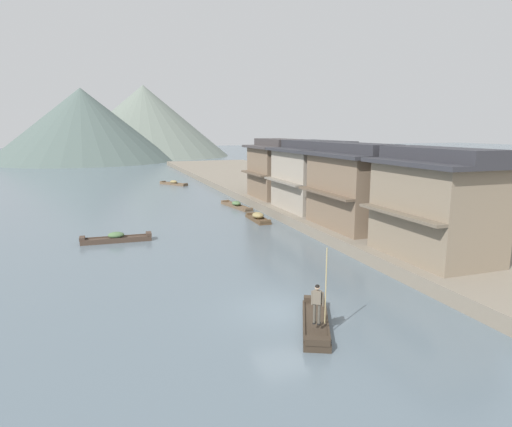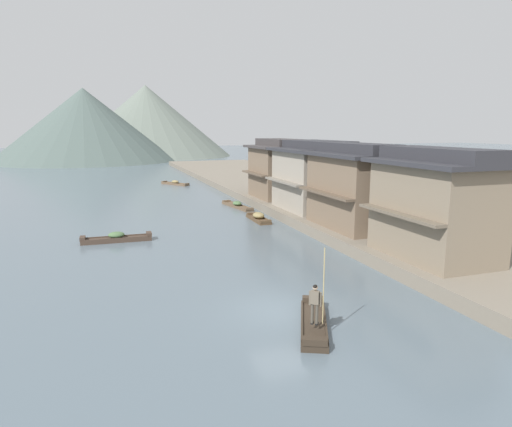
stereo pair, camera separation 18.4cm
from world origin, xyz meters
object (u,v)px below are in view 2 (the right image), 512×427
(boat_moored_second, at_px, (175,183))
(boat_moored_third, at_px, (258,218))
(house_waterfront_tall, at_px, (317,176))
(house_waterfront_narrow, at_px, (279,169))
(house_waterfront_second, at_px, (354,187))
(boat_foreground_poled, at_px, (314,323))
(boatman_person, at_px, (316,299))
(boat_moored_nearest, at_px, (117,238))
(house_waterfront_nearest, at_px, (435,205))
(boat_moored_far, at_px, (237,205))

(boat_moored_second, height_order, boat_moored_third, boat_moored_third)
(house_waterfront_tall, distance_m, house_waterfront_narrow, 7.75)
(house_waterfront_second, relative_size, house_waterfront_narrow, 1.14)
(boat_foreground_poled, relative_size, boatman_person, 1.44)
(boatman_person, distance_m, boat_moored_third, 22.53)
(boat_moored_third, bearing_deg, house_waterfront_second, -60.09)
(boat_moored_second, bearing_deg, boat_moored_third, -84.31)
(boat_foreground_poled, xyz_separation_m, house_waterfront_tall, (10.53, 20.89, 3.61))
(boat_moored_nearest, relative_size, boat_moored_third, 1.22)
(house_waterfront_narrow, bearing_deg, house_waterfront_second, -91.47)
(house_waterfront_narrow, bearing_deg, house_waterfront_nearest, -90.89)
(boat_moored_far, bearing_deg, boatman_person, -100.85)
(boatman_person, xyz_separation_m, boat_moored_third, (5.37, 21.85, -1.25))
(house_waterfront_nearest, bearing_deg, house_waterfront_second, 90.17)
(boat_moored_far, relative_size, house_waterfront_second, 0.72)
(boat_foreground_poled, relative_size, house_waterfront_tall, 0.55)
(boat_moored_third, relative_size, house_waterfront_narrow, 0.56)
(house_waterfront_second, relative_size, house_waterfront_tall, 1.02)
(house_waterfront_second, bearing_deg, house_waterfront_tall, 83.40)
(boat_moored_third, relative_size, house_waterfront_nearest, 0.54)
(boat_moored_far, bearing_deg, boat_foreground_poled, -100.48)
(boatman_person, distance_m, boat_moored_far, 29.53)
(house_waterfront_nearest, bearing_deg, house_waterfront_narrow, 89.11)
(boat_foreground_poled, xyz_separation_m, house_waterfront_narrow, (10.02, 28.62, 3.62))
(house_waterfront_second, xyz_separation_m, house_waterfront_tall, (0.90, 7.80, -0.01))
(boat_foreground_poled, xyz_separation_m, boat_moored_second, (2.20, 49.48, 0.05))
(boatman_person, height_order, house_waterfront_tall, house_waterfront_tall)
(boat_foreground_poled, relative_size, house_waterfront_narrow, 0.61)
(boat_moored_second, bearing_deg, house_waterfront_second, -78.48)
(boat_foreground_poled, relative_size, boat_moored_second, 0.94)
(boat_moored_second, bearing_deg, house_waterfront_tall, -73.77)
(boat_foreground_poled, height_order, boat_moored_nearest, boat_moored_nearest)
(boat_moored_nearest, distance_m, house_waterfront_tall, 18.27)
(house_waterfront_tall, bearing_deg, boat_moored_third, 178.16)
(boat_moored_far, bearing_deg, house_waterfront_second, -73.74)
(house_waterfront_second, height_order, house_waterfront_narrow, same)
(boat_foreground_poled, distance_m, house_waterfront_narrow, 30.54)
(boat_foreground_poled, bearing_deg, house_waterfront_narrow, 70.70)
(boat_foreground_poled, bearing_deg, boatman_person, -113.33)
(boatman_person, height_order, house_waterfront_second, house_waterfront_second)
(house_waterfront_tall, bearing_deg, boat_moored_second, 106.23)
(boat_moored_second, relative_size, house_waterfront_tall, 0.58)
(boat_foreground_poled, relative_size, boat_moored_far, 0.74)
(boat_foreground_poled, bearing_deg, boat_moored_third, 76.56)
(house_waterfront_nearest, bearing_deg, boatman_person, -151.69)
(boat_foreground_poled, bearing_deg, boat_moored_second, 87.45)
(boatman_person, distance_m, house_waterfront_second, 17.22)
(boat_moored_second, relative_size, house_waterfront_second, 0.57)
(boat_foreground_poled, relative_size, house_waterfront_second, 0.54)
(boat_moored_far, relative_size, house_waterfront_narrow, 0.82)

